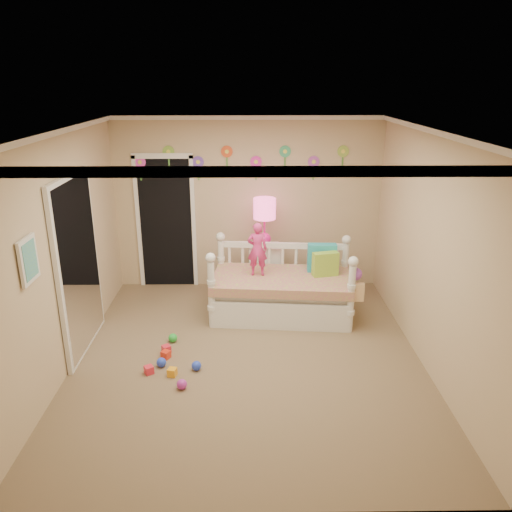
{
  "coord_description": "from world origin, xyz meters",
  "views": [
    {
      "loc": [
        0.02,
        -5.18,
        3.08
      ],
      "look_at": [
        0.1,
        0.6,
        1.05
      ],
      "focal_mm": 35.31,
      "sensor_mm": 36.0,
      "label": 1
    }
  ],
  "objects_px": {
    "daybed": "(282,280)",
    "nightstand": "(264,270)",
    "table_lamp": "(265,214)",
    "child": "(257,249)"
  },
  "relations": [
    {
      "from": "table_lamp",
      "to": "child",
      "type": "bearing_deg",
      "value": -99.63
    },
    {
      "from": "daybed",
      "to": "child",
      "type": "bearing_deg",
      "value": 178.51
    },
    {
      "from": "table_lamp",
      "to": "daybed",
      "type": "bearing_deg",
      "value": -73.49
    },
    {
      "from": "daybed",
      "to": "nightstand",
      "type": "distance_m",
      "value": 0.76
    },
    {
      "from": "nightstand",
      "to": "daybed",
      "type": "bearing_deg",
      "value": -76.06
    },
    {
      "from": "nightstand",
      "to": "child",
      "type": "bearing_deg",
      "value": -102.2
    },
    {
      "from": "daybed",
      "to": "child",
      "type": "xyz_separation_m",
      "value": [
        -0.33,
        0.04,
        0.43
      ]
    },
    {
      "from": "daybed",
      "to": "child",
      "type": "distance_m",
      "value": 0.54
    },
    {
      "from": "daybed",
      "to": "table_lamp",
      "type": "bearing_deg",
      "value": 111.68
    },
    {
      "from": "child",
      "to": "daybed",
      "type": "bearing_deg",
      "value": 176.29
    }
  ]
}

